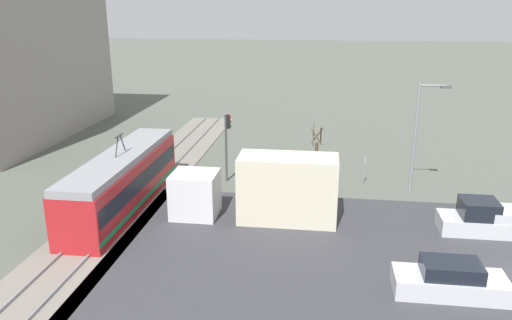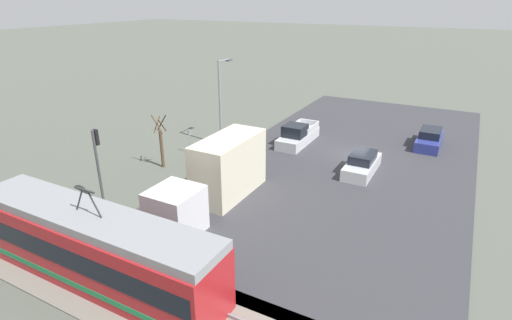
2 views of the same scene
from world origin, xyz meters
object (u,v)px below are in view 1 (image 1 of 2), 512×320
(sedan_car_0, at_px, (450,281))
(street_lamp_near_crossing, at_px, (419,131))
(light_rail_tram, at_px, (123,181))
(no_parking_sign, at_px, (364,168))
(pickup_truck, at_px, (490,221))
(street_tree, at_px, (316,157))
(traffic_light_pole, at_px, (227,138))
(box_truck, at_px, (265,190))

(sedan_car_0, height_order, street_lamp_near_crossing, street_lamp_near_crossing)
(light_rail_tram, height_order, no_parking_sign, light_rail_tram)
(pickup_truck, xyz_separation_m, street_tree, (6.98, 9.44, 1.08))
(traffic_light_pole, height_order, no_parking_sign, traffic_light_pole)
(street_lamp_near_crossing, relative_size, no_parking_sign, 3.60)
(traffic_light_pole, bearing_deg, box_truck, -151.98)
(traffic_light_pole, bearing_deg, light_rail_tram, 136.32)
(pickup_truck, bearing_deg, street_tree, 53.55)
(box_truck, xyz_separation_m, street_tree, (6.79, -2.77, 0.03))
(sedan_car_0, height_order, no_parking_sign, no_parking_sign)
(street_tree, relative_size, street_lamp_near_crossing, 0.57)
(box_truck, relative_size, no_parking_sign, 4.68)
(street_tree, relative_size, no_parking_sign, 2.03)
(street_tree, distance_m, street_lamp_near_crossing, 6.95)
(pickup_truck, relative_size, traffic_light_pole, 1.16)
(street_lamp_near_crossing, xyz_separation_m, no_parking_sign, (1.16, 3.14, -2.98))
(box_truck, height_order, traffic_light_pole, traffic_light_pole)
(traffic_light_pole, bearing_deg, sedan_car_0, -137.20)
(sedan_car_0, xyz_separation_m, traffic_light_pole, (13.00, 12.04, 2.40))
(light_rail_tram, xyz_separation_m, street_lamp_near_crossing, (4.86, -17.88, 2.52))
(street_tree, bearing_deg, light_rail_tram, 117.95)
(pickup_truck, xyz_separation_m, street_lamp_near_crossing, (5.76, 3.03, 3.45))
(street_lamp_near_crossing, bearing_deg, street_tree, 79.22)
(light_rail_tram, relative_size, traffic_light_pole, 2.69)
(box_truck, relative_size, traffic_light_pole, 1.98)
(box_truck, relative_size, street_lamp_near_crossing, 1.30)
(sedan_car_0, bearing_deg, pickup_truck, -28.41)
(box_truck, height_order, pickup_truck, box_truck)
(pickup_truck, distance_m, traffic_light_pole, 17.02)
(light_rail_tram, relative_size, street_lamp_near_crossing, 1.77)
(no_parking_sign, bearing_deg, box_truck, 138.05)
(traffic_light_pole, bearing_deg, no_parking_sign, -87.41)
(sedan_car_0, distance_m, traffic_light_pole, 17.88)
(light_rail_tram, bearing_deg, street_tree, -62.05)
(no_parking_sign, bearing_deg, pickup_truck, -138.26)
(box_truck, distance_m, street_tree, 7.33)
(sedan_car_0, height_order, street_tree, street_tree)
(box_truck, distance_m, sedan_car_0, 11.03)
(light_rail_tram, distance_m, box_truck, 8.72)
(pickup_truck, height_order, sedan_car_0, pickup_truck)
(light_rail_tram, bearing_deg, street_lamp_near_crossing, -74.80)
(light_rail_tram, bearing_deg, box_truck, -94.66)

